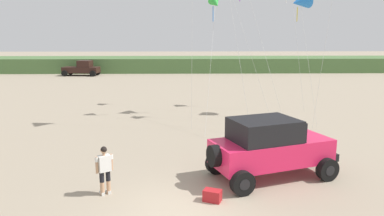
{
  "coord_description": "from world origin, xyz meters",
  "views": [
    {
      "loc": [
        0.16,
        -10.35,
        5.24
      ],
      "look_at": [
        0.49,
        2.87,
        2.6
      ],
      "focal_mm": 34.26,
      "sensor_mm": 36.0,
      "label": 1
    }
  ],
  "objects_px": {
    "person_watching": "(104,168)",
    "kite_blue_swept": "(300,1)",
    "distant_pickup": "(82,68)",
    "cooler_box": "(212,196)",
    "kite_purple_stunt": "(215,3)",
    "jeep": "(270,147)"
  },
  "relations": [
    {
      "from": "person_watching",
      "to": "kite_blue_swept",
      "type": "bearing_deg",
      "value": 50.61
    },
    {
      "from": "distant_pickup",
      "to": "person_watching",
      "type": "bearing_deg",
      "value": -73.93
    },
    {
      "from": "cooler_box",
      "to": "kite_purple_stunt",
      "type": "xyz_separation_m",
      "value": [
        1.18,
        13.3,
        7.05
      ]
    },
    {
      "from": "cooler_box",
      "to": "distant_pickup",
      "type": "xyz_separation_m",
      "value": [
        -14.16,
        37.5,
        0.75
      ]
    },
    {
      "from": "jeep",
      "to": "person_watching",
      "type": "distance_m",
      "value": 5.97
    },
    {
      "from": "person_watching",
      "to": "distant_pickup",
      "type": "bearing_deg",
      "value": 106.07
    },
    {
      "from": "person_watching",
      "to": "kite_purple_stunt",
      "type": "relative_size",
      "value": 0.22
    },
    {
      "from": "distant_pickup",
      "to": "cooler_box",
      "type": "bearing_deg",
      "value": -69.31
    },
    {
      "from": "distant_pickup",
      "to": "jeep",
      "type": "bearing_deg",
      "value": -65.18
    },
    {
      "from": "person_watching",
      "to": "distant_pickup",
      "type": "distance_m",
      "value": 38.39
    },
    {
      "from": "cooler_box",
      "to": "kite_blue_swept",
      "type": "distance_m",
      "value": 16.03
    },
    {
      "from": "kite_purple_stunt",
      "to": "person_watching",
      "type": "bearing_deg",
      "value": -110.37
    },
    {
      "from": "jeep",
      "to": "kite_purple_stunt",
      "type": "relative_size",
      "value": 0.64
    },
    {
      "from": "person_watching",
      "to": "kite_purple_stunt",
      "type": "xyz_separation_m",
      "value": [
        4.71,
        12.69,
        6.31
      ]
    },
    {
      "from": "distant_pickup",
      "to": "kite_blue_swept",
      "type": "bearing_deg",
      "value": -50.09
    },
    {
      "from": "person_watching",
      "to": "kite_blue_swept",
      "type": "relative_size",
      "value": 0.21
    },
    {
      "from": "person_watching",
      "to": "cooler_box",
      "type": "height_order",
      "value": "person_watching"
    },
    {
      "from": "cooler_box",
      "to": "distant_pickup",
      "type": "relative_size",
      "value": 0.12
    },
    {
      "from": "distant_pickup",
      "to": "kite_blue_swept",
      "type": "relative_size",
      "value": 0.59
    },
    {
      "from": "person_watching",
      "to": "kite_blue_swept",
      "type": "distance_m",
      "value": 17.03
    },
    {
      "from": "kite_purple_stunt",
      "to": "kite_blue_swept",
      "type": "relative_size",
      "value": 0.97
    },
    {
      "from": "kite_blue_swept",
      "to": "distant_pickup",
      "type": "bearing_deg",
      "value": 129.91
    }
  ]
}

